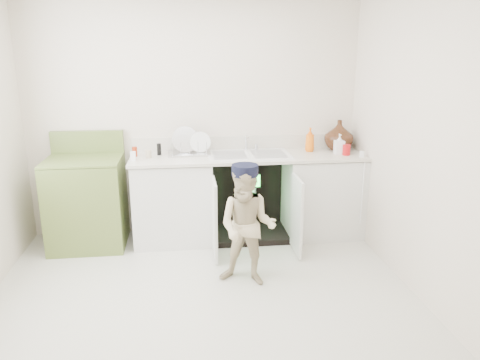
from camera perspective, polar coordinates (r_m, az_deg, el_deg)
ground at (r=4.01m, az=-4.49°, el=-13.75°), size 3.50×3.50×0.00m
room_shell at (r=3.56m, az=-4.93°, el=3.99°), size 6.00×5.50×1.26m
counter_run at (r=4.98m, az=1.44°, el=-1.69°), size 2.44×1.02×1.22m
avocado_stove at (r=5.00m, az=-18.15°, el=-2.45°), size 0.74×0.65×1.14m
repair_worker at (r=3.97m, az=0.91°, el=-5.57°), size 0.61×0.97×1.05m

